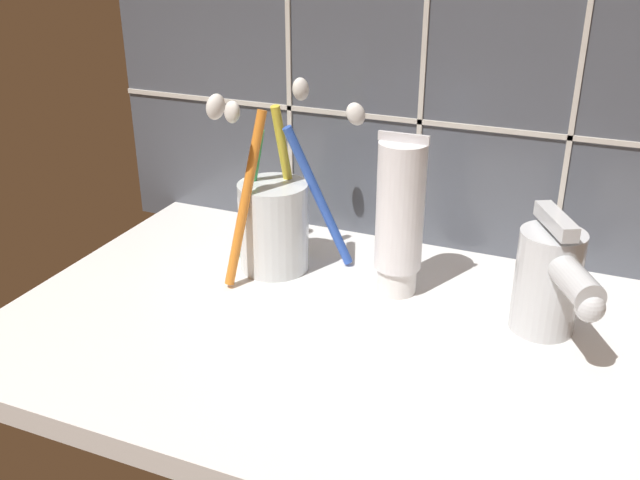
# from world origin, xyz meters

# --- Properties ---
(sink_counter) EXTENTS (0.57, 0.39, 0.02)m
(sink_counter) POSITION_xyz_m (0.00, 0.00, 0.01)
(sink_counter) COLOR white
(sink_counter) RESTS_ON ground
(tile_wall_backsplash) EXTENTS (0.67, 0.02, 0.40)m
(tile_wall_backsplash) POSITION_xyz_m (0.00, 0.20, 0.20)
(tile_wall_backsplash) COLOR #4C515B
(tile_wall_backsplash) RESTS_ON ground
(toothbrush_cup) EXTENTS (0.14, 0.12, 0.19)m
(toothbrush_cup) POSITION_xyz_m (-0.10, 0.08, 0.07)
(toothbrush_cup) COLOR silver
(toothbrush_cup) RESTS_ON sink_counter
(toothpaste_tube) EXTENTS (0.05, 0.04, 0.15)m
(toothpaste_tube) POSITION_xyz_m (0.03, 0.08, 0.10)
(toothpaste_tube) COLOR white
(toothpaste_tube) RESTS_ON sink_counter
(sink_faucet) EXTENTS (0.07, 0.11, 0.10)m
(sink_faucet) POSITION_xyz_m (0.17, 0.06, 0.07)
(sink_faucet) COLOR silver
(sink_faucet) RESTS_ON sink_counter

